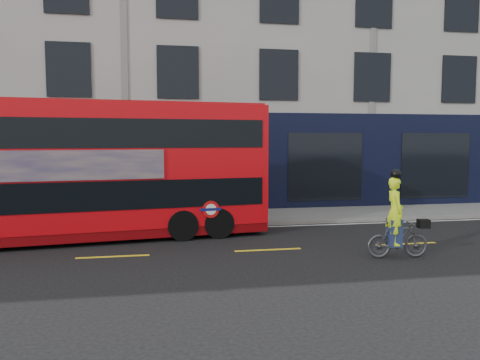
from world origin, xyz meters
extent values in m
plane|color=black|center=(0.00, 0.00, 0.00)|extent=(120.00, 120.00, 0.00)
cube|color=gray|center=(0.00, 6.50, 0.06)|extent=(60.00, 3.00, 0.12)
cube|color=gray|center=(0.00, 5.00, 0.07)|extent=(60.00, 0.12, 0.13)
cube|color=#ACA9A2|center=(0.00, 13.00, 7.50)|extent=(50.00, 10.00, 15.00)
cube|color=black|center=(0.00, 7.98, 2.00)|extent=(50.00, 0.08, 4.00)
cube|color=silver|center=(0.00, 4.70, 0.00)|extent=(58.00, 0.10, 0.01)
cube|color=red|center=(-0.60, 3.80, 2.18)|extent=(10.09, 3.44, 3.55)
cube|color=#6A0407|center=(-0.60, 3.80, 0.27)|extent=(10.08, 3.40, 0.27)
cube|color=black|center=(-0.60, 3.80, 1.39)|extent=(9.70, 3.43, 0.81)
cube|color=black|center=(-0.60, 3.80, 3.10)|extent=(9.70, 3.43, 0.81)
cube|color=#AE0B11|center=(-0.60, 3.80, 3.97)|extent=(9.88, 3.33, 0.07)
cube|color=black|center=(4.32, 4.41, 1.39)|extent=(0.29, 2.01, 0.81)
cube|color=black|center=(4.32, 4.41, 3.10)|extent=(0.29, 2.01, 0.81)
cube|color=tan|center=(-1.35, 2.54, 2.25)|extent=(5.36, 0.70, 0.81)
cylinder|color=red|center=(2.66, 3.04, 0.90)|extent=(0.50, 0.08, 0.50)
cylinder|color=white|center=(2.66, 3.03, 0.90)|extent=(0.32, 0.06, 0.32)
cube|color=#0C1459|center=(2.66, 3.03, 0.90)|extent=(0.63, 0.10, 0.08)
cylinder|color=black|center=(2.79, 4.22, 0.45)|extent=(1.17, 2.39, 0.90)
cylinder|color=black|center=(1.72, 4.09, 0.45)|extent=(1.17, 2.39, 0.90)
imported|color=#414346|center=(6.97, 0.12, 0.46)|extent=(1.57, 0.58, 0.92)
imported|color=#BFE316|center=(6.87, 0.13, 1.17)|extent=(0.46, 0.64, 1.67)
cube|color=black|center=(7.61, 0.06, 0.85)|extent=(0.29, 0.24, 0.21)
cube|color=navy|center=(6.87, 0.13, 0.63)|extent=(0.33, 0.40, 0.68)
sphere|color=black|center=(6.87, 0.13, 2.08)|extent=(0.25, 0.25, 0.25)
camera|label=1|loc=(1.07, -10.38, 2.94)|focal=35.00mm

